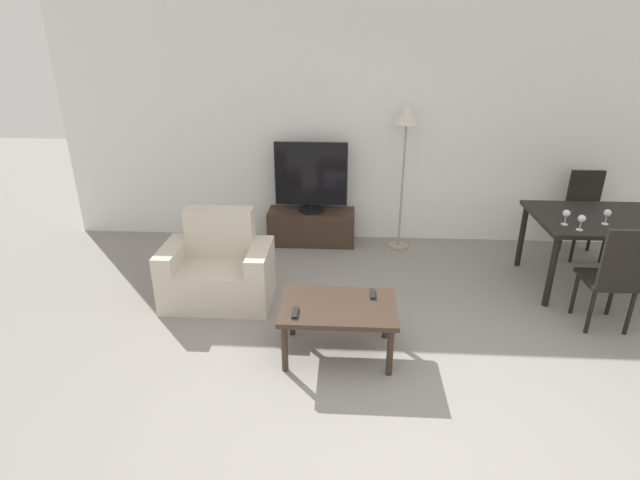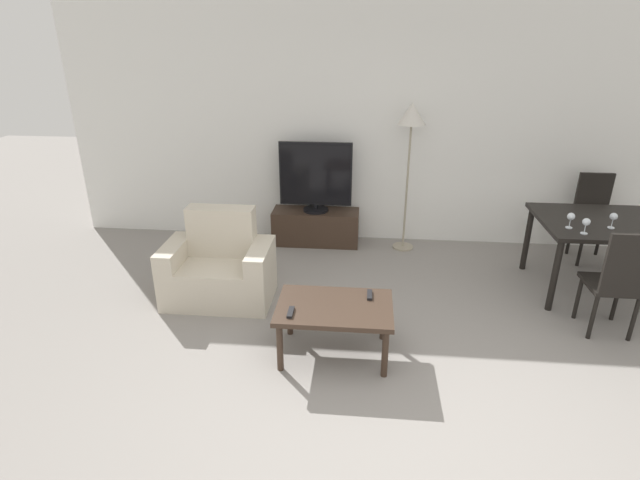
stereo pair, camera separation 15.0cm
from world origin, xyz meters
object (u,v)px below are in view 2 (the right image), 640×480
dining_table (607,229)px  remote_primary (291,312)px  wine_glass_center (571,217)px  remote_secondary (370,295)px  wine_glass_right (613,218)px  floor_lamp (411,125)px  armchair (219,269)px  tv (316,177)px  dining_chair_near (618,279)px  tv_stand (316,227)px  dining_chair_far (593,214)px  coffee_table (335,311)px  wine_glass_left (586,223)px

dining_table → remote_primary: bearing=-152.8°
remote_primary → wine_glass_center: bearing=27.3°
remote_secondary → wine_glass_right: size_ratio=1.03×
remote_secondary → floor_lamp: bearing=78.6°
remote_primary → armchair: bearing=131.2°
tv → dining_chair_near: bearing=-33.1°
tv → dining_chair_near: size_ratio=0.87×
tv_stand → tv: bearing=-90.0°
tv → floor_lamp: (1.05, -0.05, 0.63)m
tv → dining_chair_near: 3.19m
dining_chair_far → remote_secondary: dining_chair_far is taller
floor_lamp → remote_primary: floor_lamp is taller
armchair → dining_table: (3.66, 0.50, 0.35)m
coffee_table → wine_glass_center: size_ratio=6.14×
dining_chair_far → wine_glass_center: 1.26m
dining_chair_far → floor_lamp: 2.25m
coffee_table → floor_lamp: size_ratio=0.53×
tv → coffee_table: 2.30m
dining_chair_far → dining_chair_near: bearing=-105.1°
dining_chair_far → wine_glass_right: (-0.28, -1.00, 0.31)m
wine_glass_left → tv: bearing=153.1°
tv → remote_secondary: size_ratio=5.62×
tv_stand → coffee_table: coffee_table is taller
floor_lamp → coffee_table: bearing=-107.1°
tv_stand → dining_chair_far: bearing=-2.2°
coffee_table → dining_chair_near: bearing=12.2°
remote_primary → remote_secondary: (0.59, 0.32, 0.00)m
armchair → floor_lamp: (1.82, 1.38, 1.15)m
armchair → remote_secondary: bearing=-23.9°
armchair → wine_glass_center: 3.27m
wine_glass_right → dining_chair_far: bearing=74.4°
dining_table → remote_secondary: 2.51m
tv → dining_table: (2.88, -0.92, -0.17)m
floor_lamp → armchair: bearing=-142.9°
dining_table → remote_primary: size_ratio=8.33×
remote_secondary → dining_table: bearing=26.8°
floor_lamp → wine_glass_left: floor_lamp is taller
dining_table → dining_chair_far: size_ratio=1.30×
floor_lamp → remote_secondary: floor_lamp is taller
floor_lamp → wine_glass_center: size_ratio=11.58×
tv → coffee_table: tv is taller
dining_table → dining_chair_far: (0.22, 0.81, -0.13)m
dining_table → wine_glass_right: size_ratio=8.56×
coffee_table → wine_glass_center: bearing=27.6°
armchair → coffee_table: armchair is taller
armchair → dining_chair_far: dining_chair_far is taller
tv → remote_primary: 2.41m
dining_table → remote_secondary: dining_table is taller
dining_table → remote_secondary: size_ratio=8.33×
dining_chair_near → remote_secondary: (-2.02, -0.32, -0.07)m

